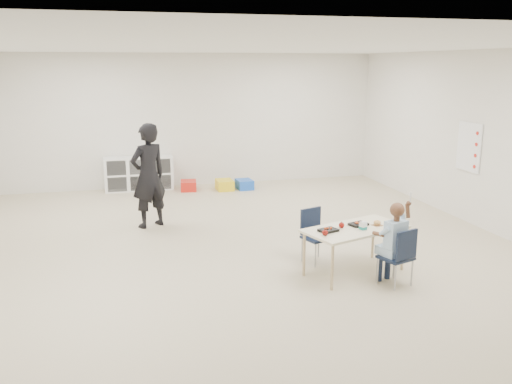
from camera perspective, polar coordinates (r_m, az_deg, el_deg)
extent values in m
plane|color=beige|center=(7.67, -1.62, -6.30)|extent=(9.00, 9.00, 0.00)
plane|color=white|center=(7.22, -1.77, 15.11)|extent=(9.00, 9.00, 0.00)
cube|color=white|center=(11.71, -6.60, 7.49)|extent=(8.00, 0.02, 2.80)
cube|color=white|center=(3.22, 16.50, -8.66)|extent=(8.00, 0.02, 2.80)
cube|color=white|center=(9.07, 23.88, 4.75)|extent=(0.02, 9.00, 2.80)
cube|color=beige|center=(6.85, 10.40, -3.83)|extent=(1.44, 1.03, 0.03)
cube|color=black|center=(6.94, 10.73, -3.36)|extent=(0.26, 0.22, 0.03)
cube|color=black|center=(6.64, 7.62, -4.01)|extent=(0.26, 0.22, 0.03)
cube|color=white|center=(6.75, 11.20, -3.54)|extent=(0.09, 0.09, 0.10)
ellipsoid|color=#DDA55A|center=(6.99, 12.64, -3.18)|extent=(0.09, 0.09, 0.07)
sphere|color=maroon|center=(6.80, 8.99, -3.46)|extent=(0.07, 0.07, 0.07)
sphere|color=maroon|center=(6.47, 7.28, -4.27)|extent=(0.07, 0.07, 0.07)
cube|color=white|center=(11.55, -12.22, 1.92)|extent=(1.40, 0.40, 0.70)
cube|color=white|center=(9.55, 21.51, 4.43)|extent=(0.02, 0.60, 0.80)
imported|color=black|center=(8.79, -11.26, 1.69)|extent=(0.73, 0.65, 1.68)
cube|color=red|center=(11.38, -7.12, 0.68)|extent=(0.37, 0.45, 0.20)
cube|color=yellow|center=(11.36, -3.33, 0.76)|extent=(0.34, 0.44, 0.21)
cube|color=blue|center=(11.43, -1.23, 0.82)|extent=(0.34, 0.42, 0.20)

